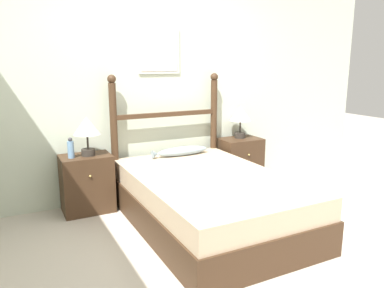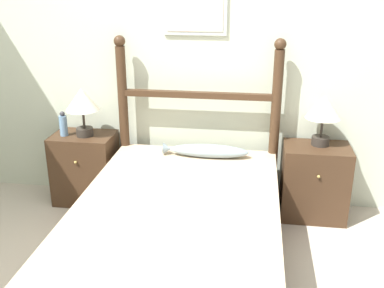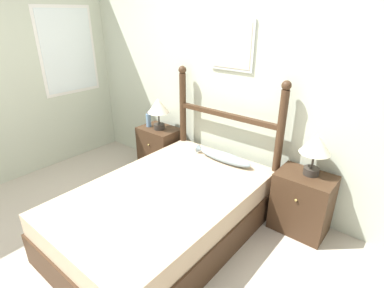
{
  "view_description": "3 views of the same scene",
  "coord_description": "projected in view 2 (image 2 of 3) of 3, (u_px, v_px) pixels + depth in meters",
  "views": [
    {
      "loc": [
        -1.54,
        -2.34,
        1.55
      ],
      "look_at": [
        0.16,
        0.98,
        0.73
      ],
      "focal_mm": 35.0,
      "sensor_mm": 36.0,
      "label": 1
    },
    {
      "loc": [
        0.61,
        -1.89,
        1.85
      ],
      "look_at": [
        0.17,
        1.09,
        0.72
      ],
      "focal_mm": 42.0,
      "sensor_mm": 36.0,
      "label": 2
    },
    {
      "loc": [
        1.81,
        -1.03,
        1.98
      ],
      "look_at": [
        0.07,
        1.09,
        0.76
      ],
      "focal_mm": 28.0,
      "sensor_mm": 36.0,
      "label": 3
    }
  ],
  "objects": [
    {
      "name": "fish_pillow",
      "position": [
        207.0,
        151.0,
        3.56
      ],
      "size": [
        0.68,
        0.15,
        0.1
      ],
      "color": "#8499A3",
      "rests_on": "bed"
    },
    {
      "name": "nightstand_right",
      "position": [
        314.0,
        182.0,
        3.61
      ],
      "size": [
        0.51,
        0.39,
        0.61
      ],
      "color": "#3D2819",
      "rests_on": "ground_plane"
    },
    {
      "name": "headboard",
      "position": [
        198.0,
        118.0,
        3.66
      ],
      "size": [
        1.34,
        0.09,
        1.42
      ],
      "color": "#3D2819",
      "rests_on": "ground_plane"
    },
    {
      "name": "bed",
      "position": [
        177.0,
        238.0,
        2.93
      ],
      "size": [
        1.33,
        2.04,
        0.5
      ],
      "color": "#3D2819",
      "rests_on": "ground_plane"
    },
    {
      "name": "table_lamp_left",
      "position": [
        82.0,
        102.0,
        3.64
      ],
      "size": [
        0.27,
        0.27,
        0.4
      ],
      "color": "#2D2823",
      "rests_on": "nightstand_left"
    },
    {
      "name": "table_lamp_right",
      "position": [
        324.0,
        110.0,
        3.43
      ],
      "size": [
        0.27,
        0.27,
        0.4
      ],
      "color": "#2D2823",
      "rests_on": "nightstand_right"
    },
    {
      "name": "bottle",
      "position": [
        63.0,
        125.0,
        3.71
      ],
      "size": [
        0.06,
        0.06,
        0.21
      ],
      "color": "#668CB2",
      "rests_on": "nightstand_left"
    },
    {
      "name": "wall_back",
      "position": [
        183.0,
        52.0,
        3.64
      ],
      "size": [
        6.4,
        0.08,
        2.55
      ],
      "color": "beige",
      "rests_on": "ground_plane"
    },
    {
      "name": "nightstand_left",
      "position": [
        86.0,
        168.0,
        3.87
      ],
      "size": [
        0.51,
        0.39,
        0.61
      ],
      "color": "#3D2819",
      "rests_on": "ground_plane"
    }
  ]
}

